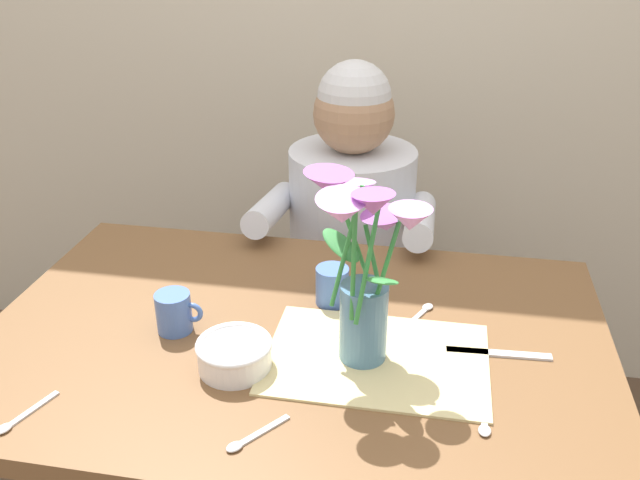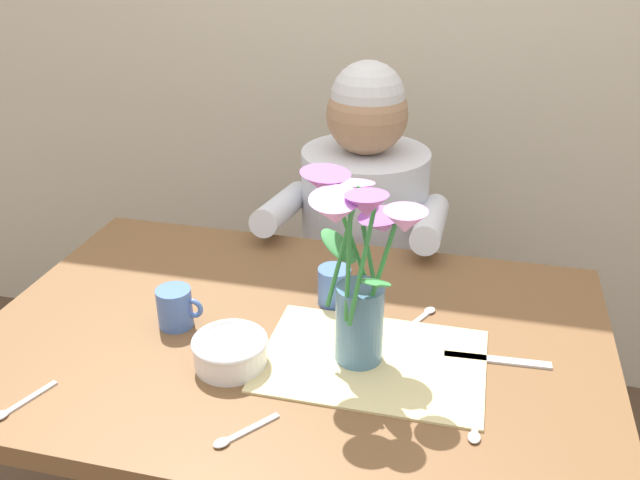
% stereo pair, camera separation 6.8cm
% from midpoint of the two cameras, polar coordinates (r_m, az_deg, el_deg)
% --- Properties ---
extents(dining_table, '(1.20, 0.80, 0.74)m').
position_cam_midpoint_polar(dining_table, '(1.37, -3.57, -11.20)').
color(dining_table, brown).
rests_on(dining_table, ground_plane).
extents(seated_person, '(0.45, 0.47, 1.14)m').
position_cam_midpoint_polar(seated_person, '(1.92, 1.56, -2.07)').
color(seated_person, '#4C4C56').
rests_on(seated_person, ground_plane).
extents(striped_placemat, '(0.40, 0.28, 0.00)m').
position_cam_midpoint_polar(striped_placemat, '(1.25, 3.22, -9.95)').
color(striped_placemat, beige).
rests_on(striped_placemat, dining_table).
extents(flower_vase, '(0.24, 0.24, 0.35)m').
position_cam_midpoint_polar(flower_vase, '(1.14, 1.92, -1.56)').
color(flower_vase, teal).
rests_on(flower_vase, dining_table).
extents(ceramic_bowl, '(0.14, 0.14, 0.06)m').
position_cam_midpoint_polar(ceramic_bowl, '(1.22, -8.81, -9.47)').
color(ceramic_bowl, white).
rests_on(ceramic_bowl, dining_table).
extents(dinner_knife, '(0.19, 0.03, 0.00)m').
position_cam_midpoint_polar(dinner_knife, '(1.29, 13.36, -9.23)').
color(dinner_knife, silver).
rests_on(dinner_knife, dining_table).
extents(tea_cup, '(0.09, 0.07, 0.08)m').
position_cam_midpoint_polar(tea_cup, '(1.39, -0.29, -3.88)').
color(tea_cup, '#476BB7').
rests_on(tea_cup, dining_table).
extents(coffee_cup, '(0.09, 0.07, 0.08)m').
position_cam_midpoint_polar(coffee_cup, '(1.34, -13.58, -5.96)').
color(coffee_cup, '#476BB7').
rests_on(coffee_cup, dining_table).
extents(spoon_0, '(0.07, 0.11, 0.01)m').
position_cam_midpoint_polar(spoon_0, '(1.38, 7.15, -6.13)').
color(spoon_0, silver).
rests_on(spoon_0, dining_table).
extents(spoon_1, '(0.08, 0.10, 0.01)m').
position_cam_midpoint_polar(spoon_1, '(1.09, -7.89, -16.31)').
color(spoon_1, silver).
rests_on(spoon_1, dining_table).
extents(spoon_2, '(0.05, 0.12, 0.01)m').
position_cam_midpoint_polar(spoon_2, '(1.23, -25.60, -13.50)').
color(spoon_2, silver).
rests_on(spoon_2, dining_table).
extents(spoon_3, '(0.02, 0.12, 0.01)m').
position_cam_midpoint_polar(spoon_3, '(1.14, 11.99, -14.63)').
color(spoon_3, silver).
rests_on(spoon_3, dining_table).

